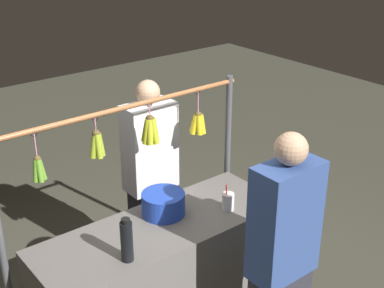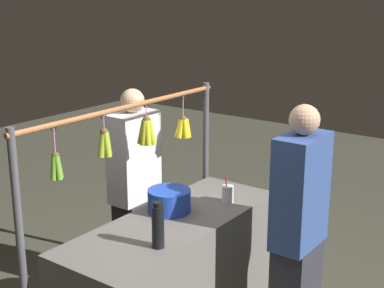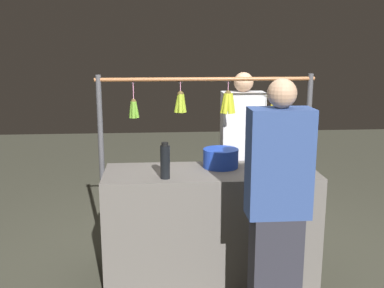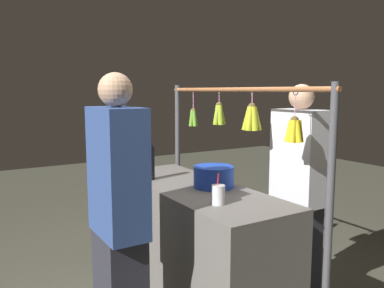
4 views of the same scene
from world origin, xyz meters
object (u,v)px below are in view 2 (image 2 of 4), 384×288
Objects in this scene: vendor_person at (135,196)px; water_bottle at (158,226)px; blue_bucket at (169,201)px; customer_person at (298,239)px; drink_cup at (228,194)px.

water_bottle is at bearing 48.85° from vendor_person.
vendor_person reaches higher than blue_bucket.
vendor_person is 0.97× the size of customer_person.
vendor_person is (-0.70, -0.80, -0.22)m from water_bottle.
blue_bucket is at bearing 63.49° from vendor_person.
vendor_person is (0.09, -0.75, -0.15)m from drink_cup.
blue_bucket is at bearing -148.25° from water_bottle.
blue_bucket is (-0.44, -0.27, -0.05)m from water_bottle.
drink_cup reaches higher than blue_bucket.
customer_person reaches higher than water_bottle.
vendor_person is at bearing -116.51° from blue_bucket.
blue_bucket is at bearing -30.79° from drink_cup.
drink_cup is at bearing -100.60° from customer_person.
water_bottle reaches higher than blue_bucket.
vendor_person is (-0.27, -0.53, -0.17)m from blue_bucket.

